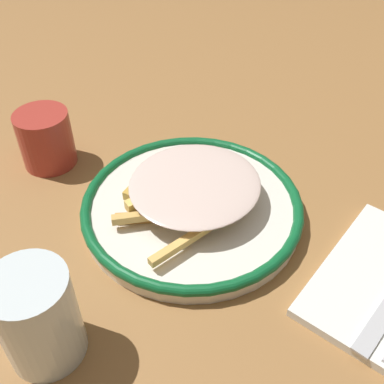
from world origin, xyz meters
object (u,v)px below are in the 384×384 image
(plate, at_px, (192,207))
(coffee_mug, at_px, (45,138))
(water_glass, at_px, (42,320))
(fries_heap, at_px, (193,186))

(plate, distance_m, coffee_mug, 0.24)
(plate, height_order, water_glass, water_glass)
(plate, height_order, coffee_mug, coffee_mug)
(fries_heap, relative_size, water_glass, 2.06)
(plate, relative_size, coffee_mug, 2.76)
(plate, distance_m, water_glass, 0.24)
(fries_heap, distance_m, water_glass, 0.24)
(fries_heap, bearing_deg, coffee_mug, 10.31)
(fries_heap, relative_size, coffee_mug, 2.14)
(plate, xyz_separation_m, coffee_mug, (0.24, 0.04, 0.03))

